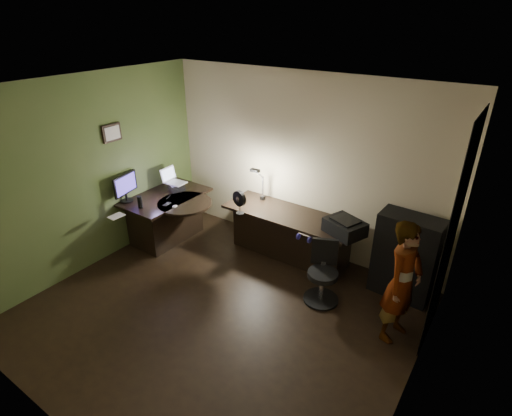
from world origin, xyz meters
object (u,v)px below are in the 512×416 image
Objects in this scene: person at (402,283)px; desk_left at (168,218)px; desk_right at (288,236)px; monitor at (125,191)px; office_chair at (323,274)px; cabinet at (405,257)px.

desk_left is at bearing 101.74° from person.
person is (1.85, -0.71, 0.37)m from desk_right.
monitor is (-0.33, -0.48, 0.56)m from desk_left.
desk_left is at bearing 43.30° from monitor.
desk_right is 2.55m from monitor.
desk_left is 3.76m from person.
office_chair is (2.77, -0.01, 0.02)m from desk_left.
desk_right is 1.72× the size of cabinet.
person reaches higher than monitor.
cabinet reaches higher than desk_right.
monitor is at bearing 108.59° from person.
cabinet reaches higher than monitor.
desk_left is 1.17× the size of cabinet.
monitor is 4.10m from person.
cabinet is 0.78× the size of person.
desk_left is 0.91× the size of person.
monitor is at bearing -160.06° from cabinet.
person is at bearing -6.52° from monitor.
office_chair is at bearing 0.22° from desk_left.
cabinet is 4.10m from monitor.
office_chair is at bearing -35.41° from desk_right.
monitor is at bearing -153.04° from desk_right.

